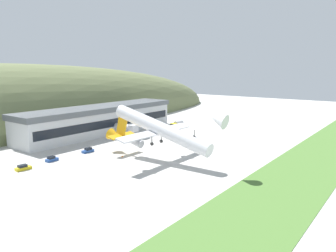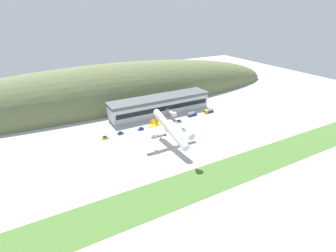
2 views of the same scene
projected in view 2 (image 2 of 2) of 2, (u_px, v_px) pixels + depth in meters
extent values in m
plane|color=#B7B5AF|center=(182.00, 138.00, 162.20)|extent=(447.59, 447.59, 0.00)
cube|color=#4C7533|center=(228.00, 172.00, 128.60)|extent=(402.83, 20.83, 0.08)
ellipsoid|color=#667047|center=(109.00, 101.00, 225.39)|extent=(350.53, 69.71, 62.66)
cube|color=silver|center=(160.00, 105.00, 199.23)|extent=(78.31, 15.24, 12.41)
cube|color=#565B60|center=(160.00, 98.00, 197.11)|extent=(79.51, 16.44, 2.23)
cube|color=black|center=(165.00, 108.00, 193.39)|extent=(75.18, 0.16, 3.47)
cylinder|color=silver|center=(170.00, 112.00, 190.83)|extent=(2.60, 10.29, 2.60)
cube|color=silver|center=(174.00, 114.00, 186.75)|extent=(3.38, 2.86, 2.86)
cylinder|color=slate|center=(173.00, 117.00, 187.97)|extent=(0.36, 0.36, 4.00)
cylinder|color=silver|center=(170.00, 129.00, 149.82)|extent=(4.28, 35.97, 12.77)
cone|color=silver|center=(189.00, 135.00, 132.11)|extent=(4.19, 5.57, 5.19)
cone|color=orange|center=(154.00, 124.00, 167.91)|extent=(4.19, 6.40, 5.40)
cube|color=orange|center=(157.00, 119.00, 163.25)|extent=(0.50, 5.67, 8.75)
cube|color=orange|center=(157.00, 125.00, 165.12)|extent=(11.12, 2.99, 1.07)
cube|color=silver|center=(169.00, 129.00, 151.70)|extent=(32.29, 3.60, 1.30)
cylinder|color=#9E9EA3|center=(154.00, 136.00, 147.58)|extent=(2.30, 4.05, 3.09)
cylinder|color=#9E9EA3|center=(183.00, 129.00, 156.17)|extent=(2.30, 4.05, 3.09)
cylinder|color=#2D2D2D|center=(165.00, 134.00, 151.60)|extent=(0.28, 0.28, 2.20)
cylinder|color=#2D2D2D|center=(165.00, 136.00, 152.06)|extent=(0.45, 1.10, 1.10)
cylinder|color=#2D2D2D|center=(172.00, 132.00, 153.69)|extent=(0.28, 0.28, 2.20)
cylinder|color=#2D2D2D|center=(172.00, 134.00, 154.15)|extent=(0.45, 1.10, 1.10)
cylinder|color=#2D2D2D|center=(181.00, 137.00, 140.07)|extent=(0.22, 0.22, 1.98)
cylinder|color=#2D2D2D|center=(181.00, 139.00, 140.48)|extent=(0.30, 0.83, 0.82)
cube|color=#264C99|center=(141.00, 129.00, 172.70)|extent=(4.35, 1.91, 0.89)
cube|color=black|center=(141.00, 128.00, 172.45)|extent=(2.42, 1.55, 0.73)
cube|color=#264C99|center=(120.00, 133.00, 166.94)|extent=(3.92, 1.96, 0.88)
cube|color=black|center=(120.00, 132.00, 166.52)|extent=(2.17, 1.63, 0.72)
cube|color=gold|center=(105.00, 138.00, 161.25)|extent=(4.53, 2.22, 0.88)
cube|color=black|center=(105.00, 137.00, 160.84)|extent=(2.54, 1.76, 0.72)
cube|color=#999EA3|center=(179.00, 122.00, 184.21)|extent=(4.39, 1.73, 0.91)
cube|color=black|center=(179.00, 120.00, 183.77)|extent=(2.42, 1.46, 0.74)
cube|color=gold|center=(206.00, 112.00, 199.52)|extent=(2.64, 2.48, 2.45)
cube|color=black|center=(204.00, 111.00, 198.78)|extent=(0.13, 2.06, 1.08)
cube|color=#38383D|center=(210.00, 112.00, 201.57)|extent=(5.55, 2.30, 0.90)
cylinder|color=#B7B7BC|center=(210.00, 110.00, 200.90)|extent=(5.28, 2.42, 2.30)
cube|color=#264C99|center=(195.00, 113.00, 196.10)|extent=(2.63, 2.45, 2.41)
cube|color=black|center=(196.00, 113.00, 196.55)|extent=(0.20, 1.96, 1.06)
cube|color=#38383D|center=(191.00, 115.00, 194.51)|extent=(5.42, 2.39, 0.90)
cylinder|color=#999EA3|center=(191.00, 114.00, 193.86)|extent=(5.16, 2.49, 2.19)
cube|color=orange|center=(154.00, 137.00, 163.27)|extent=(0.52, 0.52, 0.03)
cone|color=orange|center=(154.00, 137.00, 163.15)|extent=(0.40, 0.40, 0.55)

